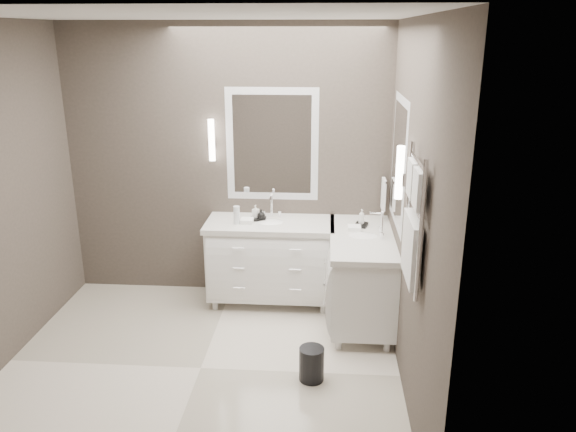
# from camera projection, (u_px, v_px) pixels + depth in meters

# --- Properties ---
(floor) EXTENTS (3.20, 3.00, 0.01)m
(floor) POSITION_uv_depth(u_px,v_px,m) (201.00, 368.00, 4.55)
(floor) COLOR white
(floor) RESTS_ON ground
(ceiling) EXTENTS (3.20, 3.00, 0.01)m
(ceiling) POSITION_uv_depth(u_px,v_px,m) (181.00, 14.00, 3.70)
(ceiling) COLOR white
(ceiling) RESTS_ON wall_back
(wall_back) EXTENTS (3.20, 0.01, 2.70)m
(wall_back) POSITION_uv_depth(u_px,v_px,m) (227.00, 164.00, 5.55)
(wall_back) COLOR #463E38
(wall_back) RESTS_ON floor
(wall_front) EXTENTS (3.20, 0.01, 2.70)m
(wall_front) POSITION_uv_depth(u_px,v_px,m) (119.00, 303.00, 2.70)
(wall_front) COLOR #463E38
(wall_front) RESTS_ON floor
(wall_right) EXTENTS (0.01, 3.00, 2.70)m
(wall_right) POSITION_uv_depth(u_px,v_px,m) (412.00, 214.00, 4.02)
(wall_right) COLOR #463E38
(wall_right) RESTS_ON floor
(vanity_back) EXTENTS (1.24, 0.59, 0.97)m
(vanity_back) POSITION_uv_depth(u_px,v_px,m) (270.00, 257.00, 5.53)
(vanity_back) COLOR white
(vanity_back) RESTS_ON floor
(vanity_right) EXTENTS (0.59, 1.24, 0.97)m
(vanity_right) POSITION_uv_depth(u_px,v_px,m) (361.00, 273.00, 5.16)
(vanity_right) COLOR white
(vanity_right) RESTS_ON floor
(mirror_back) EXTENTS (0.90, 0.02, 1.10)m
(mirror_back) POSITION_uv_depth(u_px,v_px,m) (272.00, 145.00, 5.44)
(mirror_back) COLOR white
(mirror_back) RESTS_ON wall_back
(mirror_right) EXTENTS (0.02, 0.90, 1.10)m
(mirror_right) POSITION_uv_depth(u_px,v_px,m) (399.00, 162.00, 4.72)
(mirror_right) COLOR white
(mirror_right) RESTS_ON wall_right
(sconce_back) EXTENTS (0.06, 0.06, 0.40)m
(sconce_back) POSITION_uv_depth(u_px,v_px,m) (212.00, 141.00, 5.41)
(sconce_back) COLOR white
(sconce_back) RESTS_ON wall_back
(sconce_right) EXTENTS (0.06, 0.06, 0.40)m
(sconce_right) POSITION_uv_depth(u_px,v_px,m) (400.00, 174.00, 4.16)
(sconce_right) COLOR white
(sconce_right) RESTS_ON wall_right
(towel_bar_corner) EXTENTS (0.03, 0.22, 0.30)m
(towel_bar_corner) POSITION_uv_depth(u_px,v_px,m) (384.00, 194.00, 5.39)
(towel_bar_corner) COLOR white
(towel_bar_corner) RESTS_ON wall_right
(towel_ladder) EXTENTS (0.06, 0.58, 0.90)m
(towel_ladder) POSITION_uv_depth(u_px,v_px,m) (413.00, 227.00, 3.63)
(towel_ladder) COLOR white
(towel_ladder) RESTS_ON wall_right
(waste_bin) EXTENTS (0.23, 0.23, 0.27)m
(waste_bin) POSITION_uv_depth(u_px,v_px,m) (312.00, 364.00, 4.36)
(waste_bin) COLOR black
(waste_bin) RESTS_ON floor
(amenity_tray_back) EXTENTS (0.15, 0.12, 0.02)m
(amenity_tray_back) POSITION_uv_depth(u_px,v_px,m) (259.00, 219.00, 5.46)
(amenity_tray_back) COLOR black
(amenity_tray_back) RESTS_ON vanity_back
(amenity_tray_right) EXTENTS (0.14, 0.17, 0.02)m
(amenity_tray_right) POSITION_uv_depth(u_px,v_px,m) (361.00, 225.00, 5.29)
(amenity_tray_right) COLOR black
(amenity_tray_right) RESTS_ON vanity_right
(water_bottle) EXTENTS (0.08, 0.08, 0.17)m
(water_bottle) POSITION_uv_depth(u_px,v_px,m) (237.00, 215.00, 5.33)
(water_bottle) COLOR silver
(water_bottle) RESTS_ON vanity_back
(soap_bottle_a) EXTENTS (0.07, 0.07, 0.12)m
(soap_bottle_a) POSITION_uv_depth(u_px,v_px,m) (256.00, 211.00, 5.46)
(soap_bottle_a) COLOR white
(soap_bottle_a) RESTS_ON amenity_tray_back
(soap_bottle_b) EXTENTS (0.10, 0.10, 0.10)m
(soap_bottle_b) POSITION_uv_depth(u_px,v_px,m) (261.00, 214.00, 5.41)
(soap_bottle_b) COLOR black
(soap_bottle_b) RESTS_ON amenity_tray_back
(soap_bottle_c) EXTENTS (0.07, 0.07, 0.14)m
(soap_bottle_c) POSITION_uv_depth(u_px,v_px,m) (362.00, 217.00, 5.26)
(soap_bottle_c) COLOR white
(soap_bottle_c) RESTS_ON amenity_tray_right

